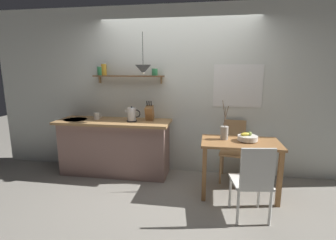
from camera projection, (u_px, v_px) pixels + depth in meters
The scene contains 13 objects.
ground_plane at pixel (172, 185), 3.77m from camera, with size 14.00×14.00×0.00m, color gray.
back_wall at pixel (190, 92), 4.10m from camera, with size 6.80×0.11×2.70m.
kitchen_counter at pixel (115, 147), 4.15m from camera, with size 1.83×0.63×0.90m.
wall_shelf at pixel (123, 74), 4.06m from camera, with size 1.15×0.20×0.32m.
dining_table at pixel (240, 151), 3.40m from camera, with size 1.03×0.61×0.76m.
dining_chair_near at pixel (253, 180), 2.82m from camera, with size 0.48×0.49×0.90m.
dining_chair_far at pixel (233, 147), 3.93m from camera, with size 0.45×0.48×0.92m.
fruit_bowl at pixel (248, 138), 3.37m from camera, with size 0.26×0.26×0.13m.
twig_vase at pixel (224, 132), 3.45m from camera, with size 0.11×0.11×0.54m.
electric_kettle at pixel (132, 115), 3.94m from camera, with size 0.25×0.16×0.24m.
knife_block at pixel (150, 113), 4.01m from camera, with size 0.12×0.19×0.32m.
coffee_mug_by_sink at pixel (97, 116), 4.12m from camera, with size 0.14×0.09×0.11m.
pendant_lamp at pixel (143, 69), 3.75m from camera, with size 0.24×0.24×0.61m.
Camera 1 is at (0.51, -3.47, 1.72)m, focal length 26.89 mm.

